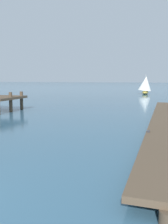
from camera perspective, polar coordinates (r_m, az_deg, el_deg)
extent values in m
cube|color=brown|center=(15.44, 18.51, -1.74)|extent=(2.41, 21.16, 0.16)
cylinder|color=#4C3D2D|center=(5.37, 18.78, -22.02)|extent=(0.36, 0.36, 0.29)
cylinder|color=#4C3D2D|center=(10.31, 18.55, -7.54)|extent=(0.36, 0.36, 0.29)
cylinder|color=#4C3D2D|center=(15.47, 18.48, -2.56)|extent=(0.36, 0.36, 0.29)
cylinder|color=#4C3D2D|center=(20.70, 18.44, -0.08)|extent=(0.36, 0.36, 0.29)
cylinder|color=#4C3D2D|center=(25.94, 18.42, 1.40)|extent=(0.36, 0.36, 0.29)
cube|color=#333338|center=(11.28, 14.53, -4.30)|extent=(0.13, 0.20, 0.08)
cylinder|color=#4C3D2D|center=(23.19, -14.12, 2.55)|extent=(0.28, 0.28, 1.65)
cylinder|color=#4C3D2D|center=(21.73, -16.44, 2.18)|extent=(0.28, 0.28, 1.67)
ellipsoid|color=gold|center=(47.75, 13.85, 4.40)|extent=(1.35, 4.81, 0.60)
cylinder|color=#B2ADA3|center=(47.80, 13.93, 6.58)|extent=(0.08, 0.08, 3.02)
cone|color=silver|center=(47.45, 13.90, 6.39)|extent=(2.75, 2.51, 2.80)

